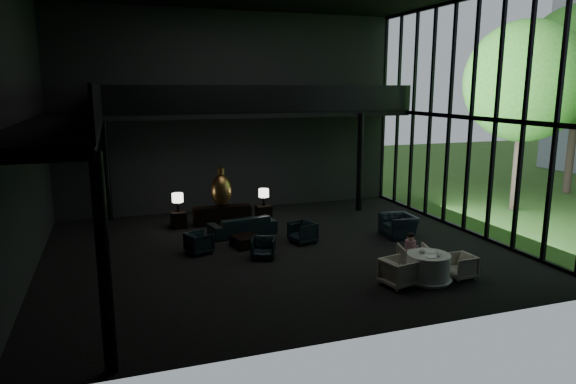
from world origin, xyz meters
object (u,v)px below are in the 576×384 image
object	(u,v)px
bronze_urn	(221,190)
table_lamp_left	(178,199)
side_table_left	(179,220)
table_lamp_right	(264,194)
dining_chair_north	(414,256)
lounge_armchair_west	(199,243)
child	(410,244)
lounge_armchair_east	(302,231)
coffee_table	(246,241)
dining_chair_east	(460,266)
sofa	(242,221)
lounge_armchair_south	(263,248)
side_table_right	(264,213)
window_armchair	(399,221)
dining_table	(428,269)
dining_chair_west	(398,271)
console	(222,215)

from	to	relation	value
bronze_urn	table_lamp_left	world-z (taller)	bronze_urn
bronze_urn	table_lamp_left	xyz separation A→B (m)	(-1.60, 0.04, -0.22)
side_table_left	table_lamp_right	xyz separation A→B (m)	(3.20, -0.11, 0.77)
side_table_left	dining_chair_north	world-z (taller)	dining_chair_north
lounge_armchair_west	side_table_left	bearing A→B (deg)	-16.41
side_table_left	dining_chair_north	bearing A→B (deg)	-49.44
table_lamp_left	child	xyz separation A→B (m)	(5.54, -6.64, -0.31)
lounge_armchair_east	coffee_table	xyz separation A→B (m)	(-1.86, 0.19, -0.21)
lounge_armchair_west	child	xyz separation A→B (m)	(5.31, -3.41, 0.42)
table_lamp_right	dining_chair_east	bearing A→B (deg)	-66.00
table_lamp_right	side_table_left	bearing A→B (deg)	178.09
lounge_armchair_west	dining_chair_east	size ratio (longest dim) A/B	1.04
bronze_urn	table_lamp_right	bearing A→B (deg)	-4.07
lounge_armchair_west	child	distance (m)	6.33
table_lamp_left	dining_chair_east	size ratio (longest dim) A/B	1.03
table_lamp_left	sofa	world-z (taller)	table_lamp_left
lounge_armchair_south	table_lamp_right	bearing A→B (deg)	95.39
side_table_right	sofa	world-z (taller)	sofa
side_table_right	lounge_armchair_west	xyz separation A→B (m)	(-2.97, -3.12, 0.04)
window_armchair	dining_table	distance (m)	4.16
table_lamp_right	dining_table	bearing A→B (deg)	-72.36
coffee_table	dining_chair_west	world-z (taller)	dining_chair_west
table_lamp_right	sofa	distance (m)	2.05
bronze_urn	lounge_armchair_south	world-z (taller)	bronze_urn
side_table_right	window_armchair	world-z (taller)	window_armchair
sofa	child	distance (m)	6.10
lounge_armchair_west	dining_chair_east	bearing A→B (deg)	-145.18
lounge_armchair_west	bronze_urn	bearing A→B (deg)	-43.78
bronze_urn	child	world-z (taller)	bronze_urn
table_lamp_right	bronze_urn	bearing A→B (deg)	175.93
sofa	table_lamp_right	bearing A→B (deg)	-137.45
table_lamp_left	dining_table	distance (m)	9.37
lounge_armchair_east	window_armchair	xyz separation A→B (m)	(3.37, -0.36, 0.15)
window_armchair	coffee_table	xyz separation A→B (m)	(-5.23, 0.56, -0.35)
lounge_armchair_east	dining_table	size ratio (longest dim) A/B	0.61
side_table_right	table_lamp_right	size ratio (longest dim) A/B	0.95
dining_chair_north	dining_chair_west	world-z (taller)	dining_chair_west
side_table_left	dining_chair_north	distance (m)	8.70
dining_chair_north	dining_chair_east	world-z (taller)	dining_chair_north
side_table_right	lounge_armchair_east	size ratio (longest dim) A/B	0.78
table_lamp_left	window_armchair	bearing A→B (deg)	-27.39
table_lamp_left	dining_chair_west	xyz separation A→B (m)	(4.64, -7.53, -0.67)
dining_table	dining_chair_north	bearing A→B (deg)	82.59
side_table_left	sofa	distance (m)	2.58
lounge_armchair_west	console	bearing A→B (deg)	-43.94
bronze_urn	lounge_armchair_south	xyz separation A→B (m)	(0.35, -4.30, -0.97)
side_table_left	dining_chair_east	xyz separation A→B (m)	(6.50, -7.53, 0.03)
sofa	dining_chair_north	xyz separation A→B (m)	(3.68, -4.96, -0.09)
coffee_table	window_armchair	bearing A→B (deg)	-6.08
lounge_armchair_east	side_table_left	bearing A→B (deg)	-145.39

